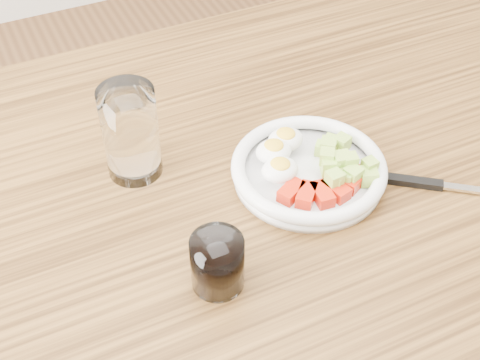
# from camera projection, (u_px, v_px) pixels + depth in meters

# --- Properties ---
(dining_table) EXTENTS (1.50, 0.90, 0.77)m
(dining_table) POSITION_uv_depth(u_px,v_px,m) (249.00, 249.00, 0.95)
(dining_table) COLOR brown
(dining_table) RESTS_ON ground
(bowl) EXTENTS (0.21, 0.21, 0.05)m
(bowl) POSITION_uv_depth(u_px,v_px,m) (309.00, 168.00, 0.89)
(bowl) COLOR white
(bowl) RESTS_ON dining_table
(fork) EXTENTS (0.18, 0.14, 0.01)m
(fork) POSITION_uv_depth(u_px,v_px,m) (426.00, 183.00, 0.89)
(fork) COLOR black
(fork) RESTS_ON dining_table
(water_glass) EXTENTS (0.07, 0.07, 0.13)m
(water_glass) POSITION_uv_depth(u_px,v_px,m) (131.00, 133.00, 0.87)
(water_glass) COLOR white
(water_glass) RESTS_ON dining_table
(coffee_glass) EXTENTS (0.06, 0.06, 0.07)m
(coffee_glass) POSITION_uv_depth(u_px,v_px,m) (217.00, 263.00, 0.75)
(coffee_glass) COLOR white
(coffee_glass) RESTS_ON dining_table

